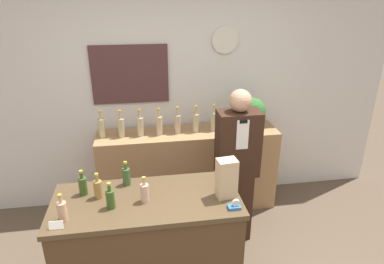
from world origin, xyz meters
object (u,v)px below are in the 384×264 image
Objects in this scene: shopkeeper at (236,168)px; potted_plant at (252,113)px; paper_bag at (227,178)px; tape_dispenser at (235,206)px.

shopkeeper reaches higher than potted_plant.
shopkeeper is 0.74m from potted_plant.
paper_bag is at bearing -115.74° from potted_plant.
shopkeeper is at bearing 67.37° from paper_bag.
paper_bag is at bearing -112.63° from shopkeeper.
potted_plant is 1.56m from tape_dispenser.
potted_plant is 1.19× the size of paper_bag.
shopkeeper is 5.18× the size of paper_bag.
shopkeeper is 0.83m from paper_bag.
paper_bag is 3.39× the size of tape_dispenser.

